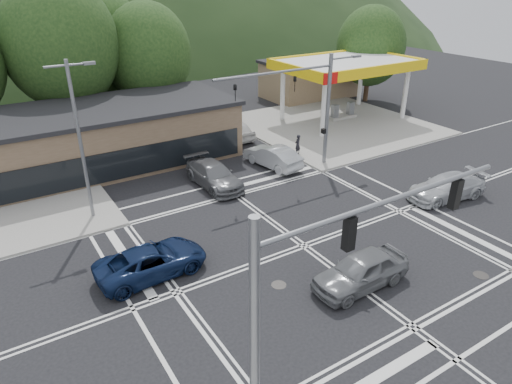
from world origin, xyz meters
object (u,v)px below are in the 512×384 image
car_blue_west (152,261)px  car_queue_b (235,129)px  car_queue_a (272,156)px  car_grey_center (361,271)px  car_silver_east (447,187)px  pedestrian (298,145)px  car_northbound (214,175)px

car_blue_west → car_queue_b: bearing=-43.6°
car_queue_a → car_queue_b: bearing=-106.5°
car_grey_center → car_queue_b: size_ratio=1.02×
car_silver_east → car_queue_b: 17.99m
car_blue_west → car_queue_b: 19.83m
pedestrian → car_northbound: bearing=-10.5°
car_silver_east → car_queue_b: size_ratio=1.12×
car_grey_center → car_queue_b: (5.41, 20.81, -0.02)m
car_grey_center → car_queue_a: car_grey_center is taller
car_blue_west → car_grey_center: (7.64, -5.88, 0.09)m
car_blue_west → car_northbound: 10.12m
car_silver_east → car_blue_west: bearing=-88.3°
car_queue_a → car_northbound: car_queue_a is taller
car_queue_b → car_northbound: (-6.00, -7.68, -0.02)m
car_northbound → car_blue_west: bearing=-135.6°
car_queue_b → car_grey_center: bearing=76.3°
car_grey_center → car_silver_east: 11.52m
car_silver_east → car_queue_a: 11.96m
car_queue_a → pedestrian: 2.92m
car_queue_b → car_silver_east: bearing=108.6°
car_blue_west → pedestrian: size_ratio=3.32×
car_blue_west → car_northbound: size_ratio=0.98×
car_grey_center → pedestrian: size_ratio=3.04×
car_grey_center → pedestrian: 16.33m
car_queue_a → pedestrian: bearing=-175.6°
car_silver_east → car_queue_a: size_ratio=1.09×
car_blue_west → car_queue_a: size_ratio=1.09×
car_blue_west → pedestrian: pedestrian is taller
car_northbound → pedestrian: pedestrian is taller
car_grey_center → car_queue_a: 14.58m
pedestrian → car_queue_b: bearing=-92.9°
car_grey_center → car_queue_a: (4.59, 13.84, -0.02)m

